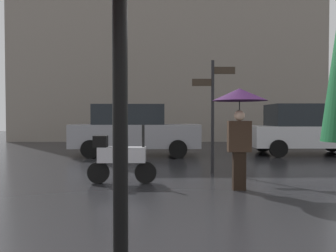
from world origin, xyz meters
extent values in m
cylinder|color=black|center=(-0.45, -0.98, 1.29)|extent=(0.09, 0.09, 2.59)
cube|color=black|center=(1.25, 3.37, 0.37)|extent=(0.24, 0.15, 0.74)
cube|color=#332319|center=(1.25, 3.37, 1.03)|extent=(0.44, 0.20, 0.59)
sphere|color=beige|center=(1.25, 3.37, 1.43)|extent=(0.20, 0.20, 0.20)
cylinder|color=black|center=(1.25, 3.37, 1.56)|extent=(0.02, 0.02, 0.30)
cone|color=#31133C|center=(1.25, 3.37, 1.83)|extent=(1.05, 1.05, 0.24)
cylinder|color=black|center=(-0.59, 4.02, 0.23)|extent=(0.46, 0.09, 0.46)
cylinder|color=black|center=(-1.58, 4.02, 0.23)|extent=(0.46, 0.09, 0.46)
cube|color=silver|center=(-1.08, 4.02, 0.61)|extent=(1.00, 0.32, 0.32)
cube|color=black|center=(-1.53, 4.02, 0.89)|extent=(0.28, 0.28, 0.24)
cylinder|color=black|center=(-0.64, 4.02, 0.96)|extent=(0.06, 0.06, 0.55)
cube|color=gray|center=(-1.21, 9.04, 0.72)|extent=(4.56, 1.69, 0.82)
cube|color=black|center=(-1.44, 9.04, 1.49)|extent=(2.51, 1.56, 0.71)
cylinder|color=black|center=(0.27, 9.89, 0.31)|extent=(0.63, 0.18, 0.63)
cylinder|color=black|center=(0.27, 8.20, 0.31)|extent=(0.63, 0.18, 0.63)
cylinder|color=black|center=(-2.69, 9.89, 0.31)|extent=(0.63, 0.18, 0.63)
cylinder|color=black|center=(-2.69, 8.20, 0.31)|extent=(0.63, 0.18, 0.63)
cube|color=silver|center=(5.14, 9.29, 0.69)|extent=(4.30, 1.83, 0.76)
cube|color=black|center=(4.93, 9.29, 1.47)|extent=(2.37, 1.68, 0.80)
cylinder|color=black|center=(6.54, 10.21, 0.31)|extent=(0.62, 0.18, 0.62)
cylinder|color=black|center=(3.75, 10.21, 0.31)|extent=(0.62, 0.18, 0.62)
cylinder|color=black|center=(3.75, 8.38, 0.31)|extent=(0.62, 0.18, 0.62)
cylinder|color=black|center=(1.02, 5.36, 1.41)|extent=(0.08, 0.08, 2.82)
cube|color=#33281E|center=(1.30, 5.36, 2.57)|extent=(0.56, 0.04, 0.18)
cube|color=#33281E|center=(0.76, 5.36, 2.27)|extent=(0.52, 0.04, 0.18)
cube|color=gray|center=(0.00, 16.62, 6.35)|extent=(18.11, 2.07, 12.70)
camera|label=1|loc=(-0.19, -2.91, 1.41)|focal=35.26mm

